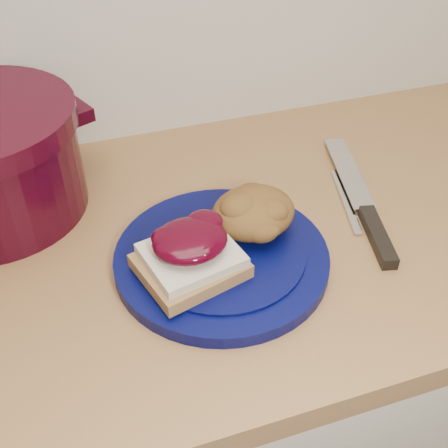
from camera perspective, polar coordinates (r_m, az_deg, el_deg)
name	(u,v)px	position (r m, az deg, el deg)	size (l,w,h in m)	color
base_cabinet	(204,418)	(1.16, -2.05, -19.11)	(4.00, 0.60, 0.86)	beige
plate	(222,258)	(0.74, -0.24, -3.49)	(0.28, 0.28, 0.02)	#040739
sandwich	(190,254)	(0.69, -3.44, -3.05)	(0.14, 0.13, 0.06)	olive
stuffing_mound	(253,212)	(0.75, 2.98, 1.18)	(0.12, 0.10, 0.06)	brown
chef_knife	(369,217)	(0.84, 14.51, 0.69)	(0.10, 0.31, 0.02)	black
butter_knife	(346,200)	(0.87, 12.27, 2.38)	(0.16, 0.01, 0.00)	silver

